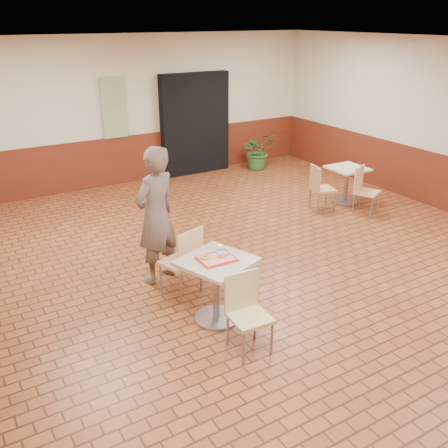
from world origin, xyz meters
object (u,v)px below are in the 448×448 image
paper_cup (220,249)px  chair_second_left (320,186)px  long_john_donut (223,255)px  second_table (347,179)px  chair_main_back (185,258)px  potted_plant (258,151)px  main_table (217,280)px  serving_tray (216,259)px  customer (156,216)px  chair_second_front (364,188)px  ring_donut (205,257)px  chair_main_front (246,308)px

paper_cup → chair_second_left: paper_cup is taller
long_john_donut → second_table: long_john_donut is taller
chair_main_back → potted_plant: chair_main_back is taller
chair_main_back → main_table: bearing=77.1°
serving_tray → chair_second_left: bearing=32.0°
serving_tray → second_table: (4.11, 2.18, -0.32)m
long_john_donut → customer: bearing=101.7°
chair_second_front → chair_main_back: bearing=169.0°
ring_donut → chair_second_front: chair_second_front is taller
chair_second_left → main_table: bearing=136.0°
main_table → long_john_donut: (0.08, -0.01, 0.30)m
chair_main_front → paper_cup: bearing=84.9°
chair_main_back → chair_second_left: size_ratio=1.10×
ring_donut → long_john_donut: 0.21m
chair_main_front → chair_main_back: chair_main_back is taller
serving_tray → potted_plant: (3.97, 4.92, -0.36)m
chair_main_back → potted_plant: (4.04, 4.23, -0.09)m
long_john_donut → potted_plant: size_ratio=0.16×
chair_main_front → customer: customer is taller
long_john_donut → chair_second_left: long_john_donut is taller
chair_main_back → paper_cup: 0.69m
chair_main_back → paper_cup: chair_main_back is taller
main_table → potted_plant: (3.97, 4.92, -0.10)m
chair_main_front → chair_second_front: size_ratio=1.02×
customer → chair_main_front: bearing=73.5°
main_table → chair_main_back: chair_main_back is taller
ring_donut → second_table: (4.23, 2.12, -0.35)m
serving_tray → chair_second_left: (3.40, 2.12, -0.32)m
long_john_donut → chair_second_left: bearing=32.8°
long_john_donut → potted_plant: 6.30m
main_table → paper_cup: size_ratio=8.76×
serving_tray → potted_plant: size_ratio=0.47×
main_table → ring_donut: 0.32m
customer → potted_plant: bearing=-160.4°
second_table → chair_second_left: chair_second_left is taller
customer → chair_second_front: size_ratio=2.18×
chair_second_left → ring_donut: bearing=134.5°
chair_main_back → chair_second_front: chair_main_back is taller
main_table → ring_donut: bearing=152.8°
ring_donut → chair_main_back: bearing=85.4°
ring_donut → potted_plant: potted_plant is taller
main_table → chair_main_front: size_ratio=0.90×
paper_cup → chair_second_left: size_ratio=0.11×
chair_main_front → paper_cup: size_ratio=9.73×
long_john_donut → chair_second_front: (3.92, 1.65, -0.35)m
chair_second_left → chair_second_front: chair_second_front is taller
main_table → customer: size_ratio=0.42×
chair_main_back → potted_plant: 5.85m
chair_main_front → potted_plant: chair_main_front is taller
customer → paper_cup: 1.18m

